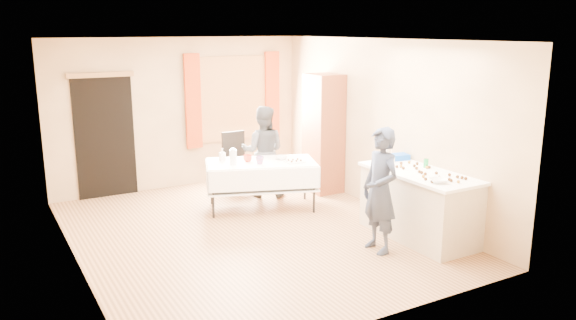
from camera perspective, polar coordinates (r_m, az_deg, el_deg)
floor at (r=7.83m, az=-3.89°, el=-7.39°), size 4.50×5.50×0.02m
ceiling at (r=7.33m, az=-4.21°, el=12.16°), size 4.50×5.50×0.02m
wall_back at (r=9.99m, az=-10.94°, el=4.70°), size 4.50×0.02×2.60m
wall_front at (r=5.19m, az=9.32°, el=-3.13°), size 4.50×0.02×2.60m
wall_left at (r=6.83m, az=-21.40°, el=0.10°), size 0.02×5.50×2.60m
wall_right at (r=8.67m, az=9.57°, el=3.47°), size 0.02×5.50×2.60m
window_frame at (r=10.29m, az=-5.62°, el=6.24°), size 1.32×0.06×1.52m
window_pane at (r=10.28m, az=-5.59°, el=6.23°), size 1.20×0.02×1.40m
curtain_left at (r=9.95m, az=-9.62°, el=5.88°), size 0.28×0.06×1.65m
curtain_right at (r=10.59m, az=-1.63°, el=6.49°), size 0.28×0.06×1.65m
doorway at (r=9.68m, az=-18.10°, el=2.21°), size 0.95×0.04×2.00m
door_lintel at (r=9.52m, az=-18.50°, el=8.21°), size 1.05×0.06×0.08m
cabinet at (r=9.53m, az=3.62°, el=2.69°), size 0.50×0.60×2.01m
counter at (r=7.69m, az=13.17°, el=-4.45°), size 0.80×1.68×0.91m
party_table at (r=8.69m, az=-2.73°, el=-2.11°), size 1.87×1.38×0.75m
chair at (r=9.68m, az=-5.09°, el=-1.41°), size 0.43×0.43×1.02m
girl at (r=7.04m, az=9.36°, el=-3.07°), size 0.59×0.40×1.58m
woman at (r=9.28m, az=-2.54°, el=0.87°), size 1.26×1.25×1.51m
soda_can at (r=7.79m, az=13.84°, el=-0.32°), size 0.09×0.09×0.12m
mixing_bowl at (r=7.07m, az=15.01°, el=-2.04°), size 0.37×0.37×0.05m
foam_block at (r=7.96m, az=10.18°, el=0.01°), size 0.17×0.13×0.08m
blue_basket at (r=8.17m, az=11.08°, el=0.31°), size 0.33×0.25×0.08m
pitcher at (r=8.44m, az=-5.60°, el=0.28°), size 0.15×0.15×0.22m
cup_red at (r=8.61m, az=-4.12°, el=0.17°), size 0.21×0.21×0.11m
cup_rainbow at (r=8.44m, az=-2.89°, el=-0.02°), size 0.24×0.24×0.12m
small_bowl at (r=8.74m, az=-0.71°, el=0.24°), size 0.34×0.34×0.06m
pastry_tray at (r=8.55m, az=0.68°, el=-0.18°), size 0.29×0.21×0.02m
bottle at (r=8.72m, az=-6.69°, el=0.57°), size 0.09×0.09×0.19m
cake_balls at (r=7.50m, az=13.71°, el=-1.13°), size 0.52×1.12×0.04m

